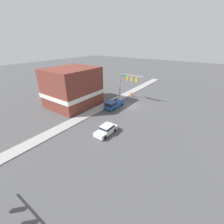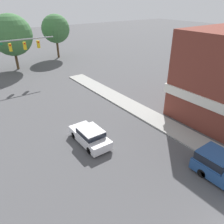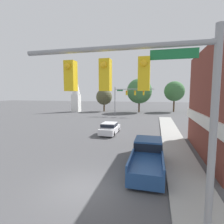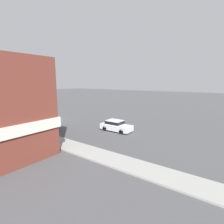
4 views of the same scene
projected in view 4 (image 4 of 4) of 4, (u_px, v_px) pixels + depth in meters
name	position (u px, v px, depth m)	size (l,w,h in m)	color
ground_plane	(48.00, 121.00, 29.86)	(200.00, 200.00, 0.00)	#4C4C4F
sidewalk_curb	(14.00, 128.00, 25.31)	(2.40, 60.00, 0.14)	#9E9E99
near_signal_assembly	(18.00, 91.00, 27.85)	(6.40, 0.49, 7.13)	gray
car_lead	(116.00, 125.00, 23.82)	(1.83, 4.37, 1.47)	black
pickup_truck_parked	(42.00, 122.00, 25.05)	(2.02, 5.42, 1.84)	black
construction_barrel	(7.00, 118.00, 30.21)	(0.61, 0.61, 0.99)	orange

